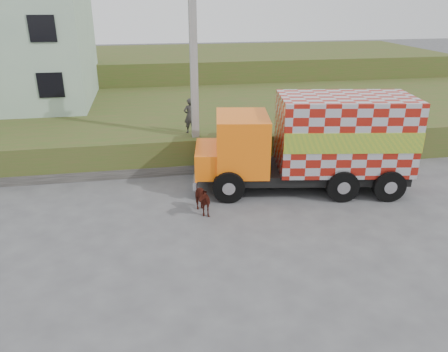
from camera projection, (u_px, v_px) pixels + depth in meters
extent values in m
plane|color=#474749|center=(240.00, 214.00, 15.32)|extent=(120.00, 120.00, 0.00)
cube|color=#37541C|center=(203.00, 120.00, 24.13)|extent=(40.00, 12.00, 1.50)
cube|color=#37541C|center=(183.00, 72.00, 34.75)|extent=(40.00, 12.00, 3.00)
cube|color=#595651|center=(174.00, 169.00, 18.74)|extent=(16.00, 0.50, 0.40)
cube|color=gray|center=(194.00, 78.00, 17.81)|extent=(0.30, 0.30, 8.00)
cube|color=black|center=(307.00, 171.00, 17.21)|extent=(7.63, 3.51, 0.38)
cube|color=orange|center=(242.00, 143.00, 16.71)|extent=(2.31, 2.76, 2.16)
cube|color=orange|center=(210.00, 159.00, 16.94)|extent=(1.42, 2.41, 0.97)
cube|color=silver|center=(344.00, 133.00, 16.63)|extent=(5.31, 3.34, 2.81)
cube|color=yellow|center=(354.00, 144.00, 15.41)|extent=(4.91, 0.83, 0.76)
cube|color=yellow|center=(335.00, 123.00, 17.85)|extent=(4.91, 0.83, 0.76)
cube|color=silver|center=(196.00, 174.00, 17.18)|extent=(0.55, 2.48, 0.32)
cylinder|color=black|center=(229.00, 187.00, 16.06)|extent=(1.23, 0.56, 1.19)
cylinder|color=black|center=(227.00, 163.00, 18.35)|extent=(1.23, 0.56, 1.19)
cylinder|color=black|center=(342.00, 186.00, 16.12)|extent=(1.23, 0.56, 1.19)
cylinder|color=black|center=(327.00, 162.00, 18.42)|extent=(1.23, 0.56, 1.19)
cylinder|color=black|center=(389.00, 186.00, 16.15)|extent=(1.23, 0.56, 1.19)
cylinder|color=black|center=(367.00, 162.00, 18.44)|extent=(1.23, 0.56, 1.19)
imported|color=#38150E|center=(200.00, 199.00, 15.22)|extent=(0.92, 1.39, 1.08)
imported|color=#2B2926|center=(190.00, 116.00, 19.03)|extent=(0.64, 0.52, 1.53)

